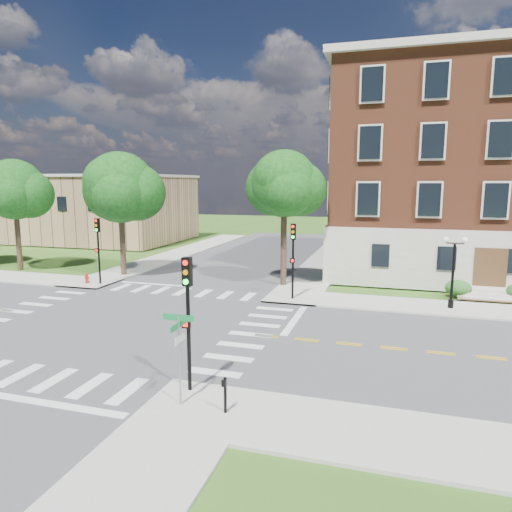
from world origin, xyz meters
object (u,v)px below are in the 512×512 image
(traffic_signal_se, at_px, (188,307))
(traffic_signal_ne, at_px, (293,251))
(push_button_post, at_px, (225,393))
(fire_hydrant, at_px, (87,278))
(twin_lamp_west, at_px, (453,268))
(street_sign_pole, at_px, (179,342))
(traffic_signal_nw, at_px, (98,242))

(traffic_signal_se, xyz_separation_m, traffic_signal_ne, (0.79, 13.81, 0.00))
(traffic_signal_ne, distance_m, push_button_post, 15.22)
(traffic_signal_ne, relative_size, push_button_post, 4.00)
(traffic_signal_se, distance_m, fire_hydrant, 20.53)
(twin_lamp_west, distance_m, push_button_post, 17.77)
(twin_lamp_west, xyz_separation_m, street_sign_pole, (-10.05, -15.43, -0.21))
(traffic_signal_se, height_order, fire_hydrant, traffic_signal_se)
(push_button_post, bearing_deg, traffic_signal_nw, 135.35)
(twin_lamp_west, bearing_deg, street_sign_pole, -123.08)
(traffic_signal_nw, bearing_deg, street_sign_pole, -47.59)
(street_sign_pole, height_order, push_button_post, street_sign_pole)
(fire_hydrant, bearing_deg, twin_lamp_west, 0.77)
(traffic_signal_ne, xyz_separation_m, fire_hydrant, (-15.53, 0.21, -2.72))
(traffic_signal_se, bearing_deg, twin_lamp_west, 54.55)
(traffic_signal_ne, xyz_separation_m, push_button_post, (1.00, -15.00, -2.39))
(twin_lamp_west, bearing_deg, traffic_signal_ne, -176.66)
(traffic_signal_se, bearing_deg, fire_hydrant, 136.44)
(twin_lamp_west, xyz_separation_m, push_button_post, (-8.43, -15.55, -1.73))
(traffic_signal_se, xyz_separation_m, fire_hydrant, (-14.74, 14.02, -2.72))
(traffic_signal_nw, height_order, fire_hydrant, traffic_signal_nw)
(traffic_signal_nw, distance_m, push_button_post, 21.83)
(push_button_post, bearing_deg, street_sign_pole, 175.72)
(traffic_signal_se, bearing_deg, push_button_post, -33.63)
(traffic_signal_nw, bearing_deg, traffic_signal_se, -45.85)
(push_button_post, bearing_deg, twin_lamp_west, 61.54)
(traffic_signal_ne, distance_m, fire_hydrant, 15.77)
(traffic_signal_ne, height_order, twin_lamp_west, traffic_signal_ne)
(traffic_signal_nw, xyz_separation_m, twin_lamp_west, (23.87, 0.30, -0.66))
(traffic_signal_nw, height_order, push_button_post, traffic_signal_nw)
(traffic_signal_nw, bearing_deg, twin_lamp_west, 0.73)
(twin_lamp_west, bearing_deg, traffic_signal_nw, -179.27)
(traffic_signal_ne, bearing_deg, street_sign_pole, -92.37)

